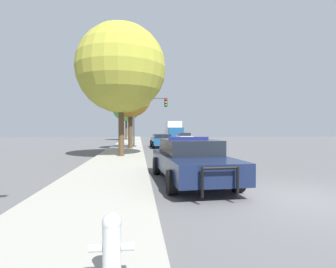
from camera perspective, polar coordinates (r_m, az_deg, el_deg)
name	(u,v)px	position (r m, az deg, el deg)	size (l,w,h in m)	color
ground_plane	(295,198)	(7.63, 25.84, -12.47)	(110.00, 110.00, 0.00)	#565659
sidewalk_left	(90,202)	(6.59, -16.55, -13.97)	(3.00, 110.00, 0.13)	#99968C
police_car	(190,159)	(8.95, 4.79, -5.46)	(2.34, 5.50, 1.51)	#141E3D
fire_hydrant	(112,245)	(3.11, -12.13, -22.54)	(0.48, 0.21, 0.74)	#B7BCC1
traffic_light	(147,111)	(27.51, -4.50, 5.05)	(3.57, 0.35, 5.08)	#424247
car_background_distant	(170,135)	(50.16, 0.47, -0.22)	(2.10, 4.70, 1.30)	silver
car_background_midblock	(161,140)	(25.50, -1.44, -1.35)	(2.08, 4.57, 1.32)	navy
car_background_oncoming	(184,137)	(35.26, 3.57, -0.71)	(2.02, 4.52, 1.32)	silver
box_truck	(174,130)	(46.35, 1.21, 0.92)	(2.73, 6.61, 3.19)	navy
tree_sidewalk_far	(126,107)	(42.93, -9.09, 5.80)	(4.56, 4.56, 7.53)	#4C3823
tree_sidewalk_mid	(130,97)	(23.15, -8.20, 8.06)	(3.63, 3.63, 6.33)	#4C3823
tree_sidewalk_near	(121,68)	(16.79, -10.18, 13.89)	(5.47, 5.47, 8.13)	#4C3823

